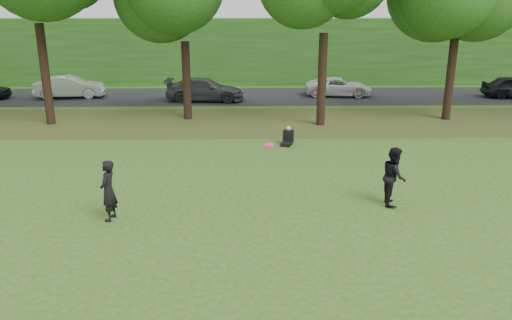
{
  "coord_description": "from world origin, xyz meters",
  "views": [
    {
      "loc": [
        0.16,
        -12.8,
        5.85
      ],
      "look_at": [
        0.46,
        1.97,
        1.3
      ],
      "focal_mm": 35.0,
      "sensor_mm": 36.0,
      "label": 1
    }
  ],
  "objects": [
    {
      "name": "frisbee",
      "position": [
        0.82,
        0.82,
        2.1
      ],
      "size": [
        0.38,
        0.38,
        0.09
      ],
      "color": "#FF1585",
      "rests_on": "ground"
    },
    {
      "name": "seated_person",
      "position": [
        2.0,
        8.48,
        0.31
      ],
      "size": [
        0.63,
        0.83,
        0.83
      ],
      "rotation": [
        0.0,
        0.0,
        -0.35
      ],
      "color": "black",
      "rests_on": "ground"
    },
    {
      "name": "player_right",
      "position": [
        4.66,
        1.48,
        0.91
      ],
      "size": [
        0.82,
        0.98,
        1.82
      ],
      "primitive_type": "imported",
      "rotation": [
        0.0,
        0.0,
        1.4
      ],
      "color": "black",
      "rests_on": "ground"
    },
    {
      "name": "leaf_litter",
      "position": [
        0.0,
        13.0,
        0.01
      ],
      "size": [
        60.0,
        7.0,
        0.01
      ],
      "primitive_type": "cube",
      "color": "#413617",
      "rests_on": "ground"
    },
    {
      "name": "ground",
      "position": [
        0.0,
        0.0,
        0.0
      ],
      "size": [
        120.0,
        120.0,
        0.0
      ],
      "primitive_type": "plane",
      "color": "#244F18",
      "rests_on": "ground"
    },
    {
      "name": "street",
      "position": [
        0.0,
        21.0,
        0.01
      ],
      "size": [
        70.0,
        7.0,
        0.02
      ],
      "primitive_type": "cube",
      "color": "black",
      "rests_on": "ground"
    },
    {
      "name": "player_left",
      "position": [
        -3.74,
        0.45,
        0.89
      ],
      "size": [
        0.51,
        0.7,
        1.77
      ],
      "primitive_type": "imported",
      "rotation": [
        0.0,
        0.0,
        -1.72
      ],
      "color": "black",
      "rests_on": "ground"
    },
    {
      "name": "parked_cars",
      "position": [
        -0.07,
        20.09,
        0.71
      ],
      "size": [
        39.5,
        4.05,
        1.47
      ],
      "color": "black",
      "rests_on": "street"
    },
    {
      "name": "far_hedge",
      "position": [
        0.0,
        27.0,
        2.5
      ],
      "size": [
        70.0,
        3.0,
        5.0
      ],
      "primitive_type": "cube",
      "color": "#204513",
      "rests_on": "ground"
    }
  ]
}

